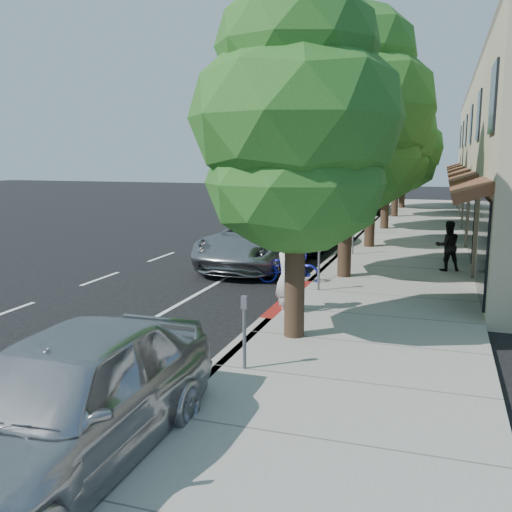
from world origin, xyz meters
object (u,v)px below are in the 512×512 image
at_px(street_tree_1, 348,113).
at_px(street_tree_5, 404,149).
at_px(street_tree_4, 398,132).
at_px(near_car_a, 65,401).
at_px(white_pickup, 340,204).
at_px(cyclist, 286,277).
at_px(dark_suv_far, 366,200).
at_px(silver_suv, 260,241).
at_px(dark_sedan, 306,228).
at_px(street_tree_0, 296,124).
at_px(street_tree_3, 388,138).
at_px(bicycle, 288,268).
at_px(pedestrian, 448,246).
at_px(street_tree_2, 373,142).

relative_size(street_tree_1, street_tree_5, 1.13).
distance_m(street_tree_4, near_car_a, 29.71).
height_order(white_pickup, near_car_a, white_pickup).
xyz_separation_m(street_tree_1, cyclist, (-0.65, -4.26, -3.94)).
bearing_deg(dark_suv_far, silver_suv, -99.28).
bearing_deg(dark_sedan, street_tree_1, -71.73).
bearing_deg(cyclist, silver_suv, -0.79).
relative_size(dark_sedan, dark_suv_far, 0.92).
distance_m(street_tree_1, white_pickup, 17.68).
distance_m(street_tree_0, street_tree_3, 18.00).
relative_size(street_tree_3, white_pickup, 1.22).
height_order(street_tree_0, dark_sedan, street_tree_0).
bearing_deg(cyclist, bicycle, -9.81).
xyz_separation_m(cyclist, bicycle, (-0.81, 3.26, -0.44)).
relative_size(white_pickup, dark_suv_far, 1.14).
bearing_deg(street_tree_4, cyclist, -91.67).
height_order(street_tree_4, silver_suv, street_tree_4).
distance_m(street_tree_0, silver_suv, 8.81).
relative_size(silver_suv, pedestrian, 3.98).
height_order(street_tree_4, white_pickup, street_tree_4).
height_order(white_pickup, pedestrian, white_pickup).
distance_m(street_tree_5, white_pickup, 8.36).
xyz_separation_m(street_tree_4, street_tree_5, (0.00, 6.00, -0.91)).
bearing_deg(near_car_a, cyclist, 83.82).
xyz_separation_m(street_tree_2, silver_suv, (-3.10, -4.50, -3.36)).
distance_m(street_tree_2, street_tree_3, 6.01).
bearing_deg(street_tree_5, silver_suv, -97.84).
bearing_deg(street_tree_4, dark_suv_far, 132.90).
bearing_deg(near_car_a, street_tree_3, 86.41).
xyz_separation_m(street_tree_3, street_tree_4, (0.00, 6.00, 0.48)).
bearing_deg(street_tree_2, street_tree_4, 90.00).
xyz_separation_m(silver_suv, dark_suv_far, (1.16, 18.59, 0.05)).
relative_size(cyclist, dark_suv_far, 0.35).
bearing_deg(street_tree_4, near_car_a, -92.73).
bearing_deg(street_tree_0, dark_sedan, 101.97).
bearing_deg(street_tree_3, street_tree_2, -90.00).
xyz_separation_m(street_tree_0, street_tree_3, (-0.00, 18.00, 0.27)).
xyz_separation_m(bicycle, dark_suv_far, (-0.48, 21.09, 0.41)).
relative_size(street_tree_3, bicycle, 3.91).
relative_size(street_tree_4, white_pickup, 1.29).
distance_m(street_tree_5, silver_suv, 22.95).
height_order(street_tree_2, near_car_a, street_tree_2).
height_order(street_tree_0, street_tree_1, street_tree_1).
bearing_deg(street_tree_3, street_tree_4, 90.00).
relative_size(street_tree_2, cyclist, 3.62).
xyz_separation_m(street_tree_1, dark_suv_far, (-1.94, 20.09, -3.97)).
relative_size(street_tree_3, dark_suv_far, 1.39).
height_order(street_tree_1, street_tree_3, street_tree_1).
distance_m(street_tree_2, cyclist, 10.79).
distance_m(dark_suv_far, pedestrian, 18.88).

